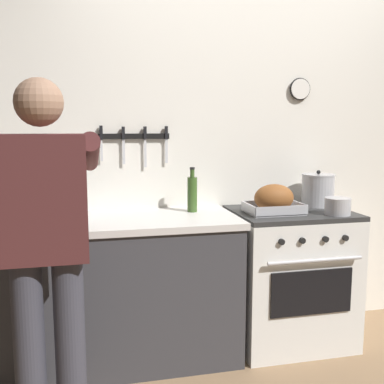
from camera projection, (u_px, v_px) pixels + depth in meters
name	position (u px, v px, depth m)	size (l,w,h in m)	color
wall_back	(243.00, 148.00, 3.27)	(6.00, 0.13, 2.60)	white
counter_block	(72.00, 293.00, 2.77)	(2.03, 0.65, 0.90)	#38383D
stove	(289.00, 276.00, 3.09)	(0.76, 0.67, 0.90)	white
person_cook	(46.00, 238.00, 2.07)	(0.51, 0.63, 1.66)	#383842
roasting_pan	(274.00, 200.00, 2.93)	(0.35, 0.26, 0.19)	#B7B7BC
stock_pot	(318.00, 190.00, 3.20)	(0.23, 0.23, 0.25)	#B7B7BC
saucepan	(338.00, 206.00, 2.89)	(0.16, 0.16, 0.11)	#B7B7BC
cutting_board	(50.00, 222.00, 2.62)	(0.36, 0.24, 0.02)	tan
bottle_dish_soap	(78.00, 203.00, 2.76)	(0.07, 0.07, 0.22)	#338CCC
bottle_olive_oil	(192.00, 193.00, 2.98)	(0.06, 0.06, 0.29)	#385623
bottle_vinegar	(49.00, 197.00, 2.90)	(0.07, 0.07, 0.26)	#997F4C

